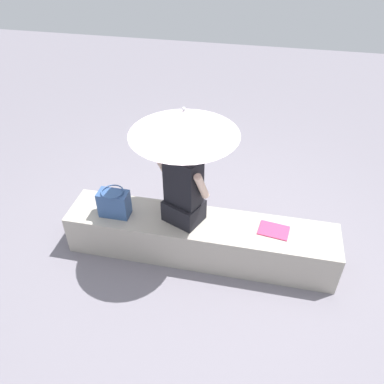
{
  "coord_description": "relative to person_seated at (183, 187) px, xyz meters",
  "views": [
    {
      "loc": [
        0.49,
        -2.69,
        2.94
      ],
      "look_at": [
        -0.08,
        0.01,
        0.78
      ],
      "focal_mm": 35.79,
      "sensor_mm": 36.0,
      "label": 1
    }
  ],
  "objects": [
    {
      "name": "ground_plane",
      "position": [
        0.16,
        -0.02,
        -0.82
      ],
      "size": [
        14.0,
        14.0,
        0.0
      ],
      "primitive_type": "plane",
      "color": "slate"
    },
    {
      "name": "stone_bench",
      "position": [
        0.16,
        -0.02,
        -0.6
      ],
      "size": [
        2.65,
        0.51,
        0.43
      ],
      "primitive_type": "cube",
      "color": "#A8A093",
      "rests_on": "ground"
    },
    {
      "name": "person_seated",
      "position": [
        0.0,
        0.0,
        0.0
      ],
      "size": [
        0.51,
        0.39,
        0.9
      ],
      "color": "black",
      "rests_on": "stone_bench"
    },
    {
      "name": "parasol",
      "position": [
        0.0,
        0.05,
        0.63
      ],
      "size": [
        0.95,
        0.95,
        1.16
      ],
      "color": "#B7B7BC",
      "rests_on": "stone_bench"
    },
    {
      "name": "handbag_black",
      "position": [
        -0.68,
        -0.07,
        -0.25
      ],
      "size": [
        0.29,
        0.22,
        0.29
      ],
      "color": "#335184",
      "rests_on": "stone_bench"
    },
    {
      "name": "magazine",
      "position": [
        0.87,
        0.01,
        -0.38
      ],
      "size": [
        0.31,
        0.24,
        0.01
      ],
      "primitive_type": "cube",
      "rotation": [
        0.0,
        0.0,
        -0.14
      ],
      "color": "#D83866",
      "rests_on": "stone_bench"
    }
  ]
}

